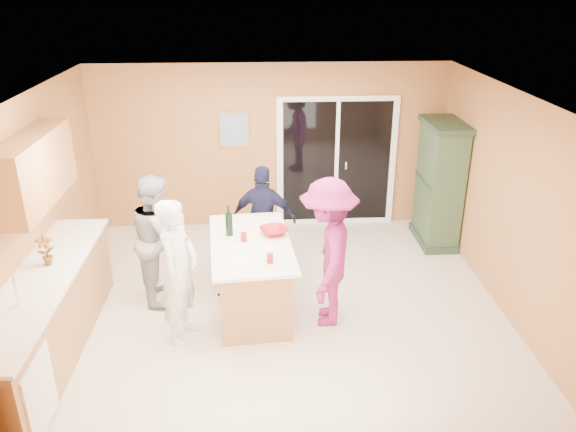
{
  "coord_description": "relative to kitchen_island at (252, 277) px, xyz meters",
  "views": [
    {
      "loc": [
        -0.18,
        -6.01,
        3.78
      ],
      "look_at": [
        0.15,
        0.1,
        1.15
      ],
      "focal_mm": 35.0,
      "sensor_mm": 36.0,
      "label": 1
    }
  ],
  "objects": [
    {
      "name": "floor",
      "position": [
        0.3,
        0.07,
        -0.42
      ],
      "size": [
        5.5,
        5.5,
        0.0
      ],
      "primitive_type": "plane",
      "color": "beige",
      "rests_on": "ground"
    },
    {
      "name": "ceiling",
      "position": [
        0.3,
        0.07,
        2.18
      ],
      "size": [
        5.5,
        5.0,
        0.1
      ],
      "primitive_type": "cube",
      "color": "silver",
      "rests_on": "wall_back"
    },
    {
      "name": "wall_back",
      "position": [
        0.3,
        2.57,
        0.88
      ],
      "size": [
        5.5,
        0.1,
        2.6
      ],
      "primitive_type": "cube",
      "color": "tan",
      "rests_on": "ground"
    },
    {
      "name": "wall_front",
      "position": [
        0.3,
        -2.43,
        0.88
      ],
      "size": [
        5.5,
        0.1,
        2.6
      ],
      "primitive_type": "cube",
      "color": "tan",
      "rests_on": "ground"
    },
    {
      "name": "wall_left",
      "position": [
        -2.45,
        0.07,
        0.88
      ],
      "size": [
        0.1,
        5.0,
        2.6
      ],
      "primitive_type": "cube",
      "color": "tan",
      "rests_on": "ground"
    },
    {
      "name": "wall_right",
      "position": [
        3.05,
        0.07,
        0.88
      ],
      "size": [
        0.1,
        5.0,
        2.6
      ],
      "primitive_type": "cube",
      "color": "tan",
      "rests_on": "ground"
    },
    {
      "name": "left_cabinet_run",
      "position": [
        -2.15,
        -0.98,
        0.04
      ],
      "size": [
        0.65,
        3.05,
        1.24
      ],
      "color": "#A67240",
      "rests_on": "floor"
    },
    {
      "name": "upper_cabinets",
      "position": [
        -2.28,
        -0.13,
        1.45
      ],
      "size": [
        0.35,
        1.6,
        0.75
      ],
      "primitive_type": "cube",
      "color": "#A67240",
      "rests_on": "wall_left"
    },
    {
      "name": "sliding_door",
      "position": [
        1.35,
        2.53,
        0.63
      ],
      "size": [
        1.9,
        0.07,
        2.1
      ],
      "color": "white",
      "rests_on": "floor"
    },
    {
      "name": "framed_picture",
      "position": [
        -0.25,
        2.54,
        1.18
      ],
      "size": [
        0.46,
        0.04,
        0.56
      ],
      "color": "#A27F51",
      "rests_on": "wall_back"
    },
    {
      "name": "kitchen_island",
      "position": [
        0.0,
        0.0,
        0.0
      ],
      "size": [
        1.08,
        1.79,
        0.9
      ],
      "rotation": [
        0.0,
        0.0,
        0.09
      ],
      "color": "#A67240",
      "rests_on": "floor"
    },
    {
      "name": "green_hutch",
      "position": [
        2.79,
        1.76,
        0.49
      ],
      "size": [
        0.54,
        1.02,
        1.87
      ],
      "color": "#223827",
      "rests_on": "floor"
    },
    {
      "name": "woman_white",
      "position": [
        -0.77,
        -0.55,
        0.41
      ],
      "size": [
        0.55,
        0.69,
        1.67
      ],
      "primitive_type": "imported",
      "rotation": [
        0.0,
        0.0,
        1.29
      ],
      "color": "white",
      "rests_on": "floor"
    },
    {
      "name": "woman_grey",
      "position": [
        -1.14,
        0.35,
        0.39
      ],
      "size": [
        0.75,
        0.89,
        1.62
      ],
      "primitive_type": "imported",
      "rotation": [
        0.0,
        0.0,
        1.76
      ],
      "color": "#ACACAF",
      "rests_on": "floor"
    },
    {
      "name": "woman_navy",
      "position": [
        0.17,
        1.01,
        0.33
      ],
      "size": [
        0.93,
        0.52,
        1.5
      ],
      "primitive_type": "imported",
      "rotation": [
        0.0,
        0.0,
        2.96
      ],
      "color": "#161931",
      "rests_on": "floor"
    },
    {
      "name": "woman_magenta",
      "position": [
        0.88,
        -0.3,
        0.46
      ],
      "size": [
        0.85,
        1.24,
        1.76
      ],
      "primitive_type": "imported",
      "rotation": [
        0.0,
        0.0,
        -1.75
      ],
      "color": "#992159",
      "rests_on": "floor"
    },
    {
      "name": "serving_bowl",
      "position": [
        0.28,
        0.21,
        0.52
      ],
      "size": [
        0.39,
        0.39,
        0.08
      ],
      "primitive_type": "imported",
      "rotation": [
        0.0,
        0.0,
        0.27
      ],
      "color": "#A81218",
      "rests_on": "kitchen_island"
    },
    {
      "name": "tulip_vase",
      "position": [
        -2.15,
        -0.52,
        0.69
      ],
      "size": [
        0.21,
        0.18,
        0.35
      ],
      "primitive_type": "imported",
      "rotation": [
        0.0,
        0.0,
        0.36
      ],
      "color": "#AC1211",
      "rests_on": "left_cabinet_run"
    },
    {
      "name": "tumbler_near",
      "position": [
        -0.08,
        0.03,
        0.53
      ],
      "size": [
        0.09,
        0.09,
        0.11
      ],
      "primitive_type": "cylinder",
      "rotation": [
        0.0,
        0.0,
        -0.18
      ],
      "color": "#A81218",
      "rests_on": "kitchen_island"
    },
    {
      "name": "tumbler_far",
      "position": [
        0.22,
        -0.53,
        0.53
      ],
      "size": [
        0.09,
        0.09,
        0.1
      ],
      "primitive_type": "cylinder",
      "rotation": [
        0.0,
        0.0,
        0.39
      ],
      "color": "#A81218",
      "rests_on": "kitchen_island"
    },
    {
      "name": "wine_bottle",
      "position": [
        -0.25,
        0.2,
        0.63
      ],
      "size": [
        0.09,
        0.09,
        0.38
      ],
      "rotation": [
        0.0,
        0.0,
        0.29
      ],
      "color": "black",
      "rests_on": "kitchen_island"
    },
    {
      "name": "white_plate",
      "position": [
        -0.11,
        -0.51,
        0.49
      ],
      "size": [
        0.29,
        0.29,
        0.02
      ],
      "primitive_type": "cylinder",
      "rotation": [
        0.0,
        0.0,
        -0.24
      ],
      "color": "white",
      "rests_on": "kitchen_island"
    }
  ]
}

